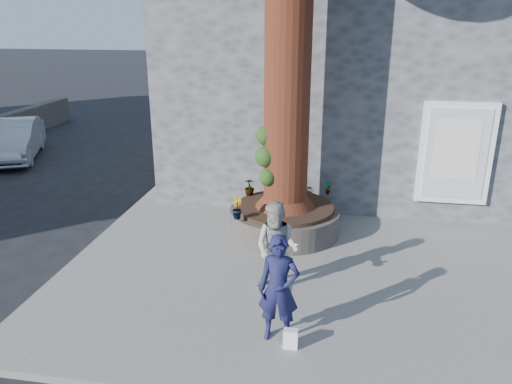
% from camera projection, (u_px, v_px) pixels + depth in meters
% --- Properties ---
extents(ground, '(120.00, 120.00, 0.00)m').
position_uv_depth(ground, '(227.00, 280.00, 8.93)').
color(ground, black).
rests_on(ground, ground).
extents(pavement, '(9.00, 8.00, 0.12)m').
position_uv_depth(pavement, '(314.00, 258.00, 9.60)').
color(pavement, slate).
rests_on(pavement, ground).
extents(yellow_line, '(0.10, 30.00, 0.01)m').
position_uv_depth(yellow_line, '(94.00, 243.00, 10.35)').
color(yellow_line, yellow).
rests_on(yellow_line, ground).
extents(stone_shop, '(10.30, 8.30, 6.30)m').
position_uv_depth(stone_shop, '(367.00, 65.00, 14.16)').
color(stone_shop, '#484A4C').
rests_on(stone_shop, ground).
extents(planter, '(2.30, 2.30, 0.60)m').
position_uv_depth(planter, '(285.00, 219.00, 10.52)').
color(planter, black).
rests_on(planter, pavement).
extents(man, '(0.58, 0.38, 1.58)m').
position_uv_depth(man, '(279.00, 289.00, 6.87)').
color(man, '#16183E').
rests_on(man, pavement).
extents(woman, '(0.87, 0.75, 1.56)m').
position_uv_depth(woman, '(277.00, 248.00, 8.10)').
color(woman, '#9A9693').
rests_on(woman, pavement).
extents(shopping_bag, '(0.20, 0.12, 0.28)m').
position_uv_depth(shopping_bag, '(291.00, 339.00, 6.87)').
color(shopping_bag, white).
rests_on(shopping_bag, pavement).
extents(car_silver, '(2.77, 4.05, 1.27)m').
position_uv_depth(car_silver, '(14.00, 140.00, 16.32)').
color(car_silver, '#9EA3A6').
rests_on(car_silver, ground).
extents(plant_a, '(0.22, 0.20, 0.34)m').
position_uv_depth(plant_a, '(328.00, 187.00, 11.02)').
color(plant_a, gray).
rests_on(plant_a, planter).
extents(plant_b, '(0.31, 0.31, 0.42)m').
position_uv_depth(plant_b, '(237.00, 208.00, 9.70)').
color(plant_b, gray).
rests_on(plant_b, planter).
extents(plant_c, '(0.26, 0.26, 0.38)m').
position_uv_depth(plant_c, '(249.00, 187.00, 10.98)').
color(plant_c, gray).
rests_on(plant_c, planter).
extents(plant_d, '(0.30, 0.32, 0.31)m').
position_uv_depth(plant_d, '(290.00, 186.00, 11.16)').
color(plant_d, gray).
rests_on(plant_d, planter).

